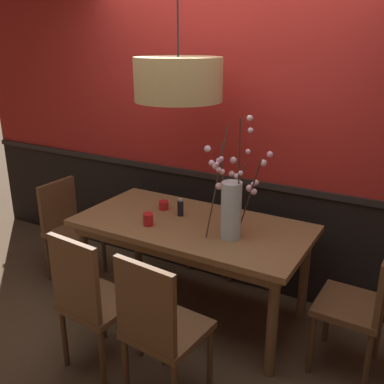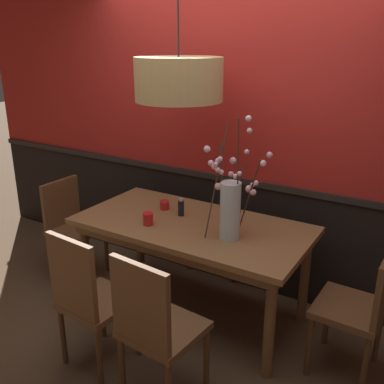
{
  "view_description": "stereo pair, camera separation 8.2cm",
  "coord_description": "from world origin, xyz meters",
  "px_view_note": "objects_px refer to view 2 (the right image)",
  "views": [
    {
      "loc": [
        1.49,
        -2.6,
        2.06
      ],
      "look_at": [
        0.0,
        0.0,
        1.01
      ],
      "focal_mm": 41.17,
      "sensor_mm": 36.0,
      "label": 1
    },
    {
      "loc": [
        1.56,
        -2.55,
        2.06
      ],
      "look_at": [
        0.0,
        0.0,
        1.01
      ],
      "focal_mm": 41.17,
      "sensor_mm": 36.0,
      "label": 2
    }
  ],
  "objects_px": {
    "chair_far_side_left": "(220,211)",
    "chair_far_side_right": "(261,221)",
    "condiment_bottle": "(181,207)",
    "chair_near_side_right": "(155,325)",
    "chair_head_east_end": "(361,305)",
    "chair_near_side_left": "(88,296)",
    "pendant_lamp": "(179,79)",
    "chair_head_west_end": "(71,223)",
    "candle_holder_nearer_edge": "(148,219)",
    "dining_table": "(192,234)",
    "candle_holder_nearer_center": "(165,205)",
    "vase_with_blossoms": "(231,207)"
  },
  "relations": [
    {
      "from": "chair_far_side_left",
      "to": "chair_far_side_right",
      "type": "height_order",
      "value": "chair_far_side_left"
    },
    {
      "from": "chair_far_side_right",
      "to": "condiment_bottle",
      "type": "relative_size",
      "value": 6.82
    },
    {
      "from": "chair_near_side_right",
      "to": "chair_head_east_end",
      "type": "bearing_deg",
      "value": 42.12
    },
    {
      "from": "chair_far_side_right",
      "to": "chair_head_east_end",
      "type": "relative_size",
      "value": 1.07
    },
    {
      "from": "chair_far_side_left",
      "to": "chair_near_side_left",
      "type": "bearing_deg",
      "value": -90.99
    },
    {
      "from": "chair_near_side_left",
      "to": "pendant_lamp",
      "type": "xyz_separation_m",
      "value": [
        0.11,
        0.9,
        1.27
      ]
    },
    {
      "from": "chair_near_side_right",
      "to": "condiment_bottle",
      "type": "height_order",
      "value": "chair_near_side_right"
    },
    {
      "from": "pendant_lamp",
      "to": "chair_far_side_left",
      "type": "bearing_deg",
      "value": 95.63
    },
    {
      "from": "pendant_lamp",
      "to": "chair_head_west_end",
      "type": "bearing_deg",
      "value": -176.35
    },
    {
      "from": "chair_head_east_end",
      "to": "condiment_bottle",
      "type": "height_order",
      "value": "condiment_bottle"
    },
    {
      "from": "chair_head_west_end",
      "to": "candle_holder_nearer_edge",
      "type": "height_order",
      "value": "chair_head_west_end"
    },
    {
      "from": "chair_near_side_left",
      "to": "condiment_bottle",
      "type": "relative_size",
      "value": 6.96
    },
    {
      "from": "chair_far_side_left",
      "to": "dining_table",
      "type": "bearing_deg",
      "value": -75.79
    },
    {
      "from": "chair_near_side_left",
      "to": "chair_head_west_end",
      "type": "bearing_deg",
      "value": 140.74
    },
    {
      "from": "chair_head_west_end",
      "to": "chair_near_side_left",
      "type": "bearing_deg",
      "value": -39.26
    },
    {
      "from": "chair_head_east_end",
      "to": "condiment_bottle",
      "type": "distance_m",
      "value": 1.43
    },
    {
      "from": "chair_far_side_right",
      "to": "condiment_bottle",
      "type": "height_order",
      "value": "chair_far_side_right"
    },
    {
      "from": "dining_table",
      "to": "chair_far_side_right",
      "type": "xyz_separation_m",
      "value": [
        0.21,
        0.83,
        -0.15
      ]
    },
    {
      "from": "chair_far_side_right",
      "to": "candle_holder_nearer_center",
      "type": "xyz_separation_m",
      "value": [
        -0.54,
        -0.7,
        0.28
      ]
    },
    {
      "from": "chair_near_side_right",
      "to": "chair_head_east_end",
      "type": "height_order",
      "value": "chair_near_side_right"
    },
    {
      "from": "chair_head_west_end",
      "to": "condiment_bottle",
      "type": "distance_m",
      "value": 1.16
    },
    {
      "from": "chair_near_side_left",
      "to": "condiment_bottle",
      "type": "bearing_deg",
      "value": 84.1
    },
    {
      "from": "condiment_bottle",
      "to": "chair_far_side_left",
      "type": "bearing_deg",
      "value": 94.97
    },
    {
      "from": "chair_head_west_end",
      "to": "chair_far_side_right",
      "type": "distance_m",
      "value": 1.7
    },
    {
      "from": "pendant_lamp",
      "to": "chair_head_east_end",
      "type": "bearing_deg",
      "value": -2.89
    },
    {
      "from": "dining_table",
      "to": "chair_head_east_end",
      "type": "relative_size",
      "value": 1.96
    },
    {
      "from": "chair_near_side_right",
      "to": "chair_far_side_left",
      "type": "bearing_deg",
      "value": 106.3
    },
    {
      "from": "dining_table",
      "to": "chair_far_side_right",
      "type": "height_order",
      "value": "chair_far_side_right"
    },
    {
      "from": "candle_holder_nearer_center",
      "to": "candle_holder_nearer_edge",
      "type": "height_order",
      "value": "candle_holder_nearer_edge"
    },
    {
      "from": "chair_near_side_right",
      "to": "candle_holder_nearer_center",
      "type": "bearing_deg",
      "value": 121.81
    },
    {
      "from": "chair_near_side_right",
      "to": "candle_holder_nearer_center",
      "type": "relative_size",
      "value": 12.02
    },
    {
      "from": "chair_far_side_left",
      "to": "vase_with_blossoms",
      "type": "bearing_deg",
      "value": -58.49
    },
    {
      "from": "dining_table",
      "to": "chair_head_east_end",
      "type": "distance_m",
      "value": 1.25
    },
    {
      "from": "chair_near_side_left",
      "to": "chair_far_side_right",
      "type": "bearing_deg",
      "value": 74.77
    },
    {
      "from": "dining_table",
      "to": "chair_near_side_left",
      "type": "bearing_deg",
      "value": -106.0
    },
    {
      "from": "chair_far_side_right",
      "to": "pendant_lamp",
      "type": "bearing_deg",
      "value": -114.13
    },
    {
      "from": "condiment_bottle",
      "to": "pendant_lamp",
      "type": "distance_m",
      "value": 0.96
    },
    {
      "from": "chair_head_east_end",
      "to": "dining_table",
      "type": "bearing_deg",
      "value": 179.02
    },
    {
      "from": "vase_with_blossoms",
      "to": "candle_holder_nearer_edge",
      "type": "xyz_separation_m",
      "value": [
        -0.61,
        -0.12,
        -0.17
      ]
    },
    {
      "from": "chair_near_side_right",
      "to": "pendant_lamp",
      "type": "xyz_separation_m",
      "value": [
        -0.43,
        0.92,
        1.26
      ]
    },
    {
      "from": "condiment_bottle",
      "to": "chair_head_west_end",
      "type": "bearing_deg",
      "value": -174.69
    },
    {
      "from": "chair_head_east_end",
      "to": "vase_with_blossoms",
      "type": "xyz_separation_m",
      "value": [
        -0.88,
        -0.05,
        0.49
      ]
    },
    {
      "from": "chair_head_west_end",
      "to": "chair_far_side_right",
      "type": "height_order",
      "value": "chair_far_side_right"
    },
    {
      "from": "dining_table",
      "to": "condiment_bottle",
      "type": "bearing_deg",
      "value": 151.64
    },
    {
      "from": "chair_head_east_end",
      "to": "pendant_lamp",
      "type": "xyz_separation_m",
      "value": [
        -1.37,
        0.07,
        1.29
      ]
    },
    {
      "from": "chair_far_side_left",
      "to": "candle_holder_nearer_edge",
      "type": "relative_size",
      "value": 10.19
    },
    {
      "from": "candle_holder_nearer_center",
      "to": "pendant_lamp",
      "type": "relative_size",
      "value": 0.08
    },
    {
      "from": "chair_near_side_right",
      "to": "pendant_lamp",
      "type": "distance_m",
      "value": 1.62
    },
    {
      "from": "chair_head_east_end",
      "to": "candle_holder_nearer_edge",
      "type": "distance_m",
      "value": 1.53
    },
    {
      "from": "chair_head_west_end",
      "to": "chair_head_east_end",
      "type": "distance_m",
      "value": 2.49
    }
  ]
}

